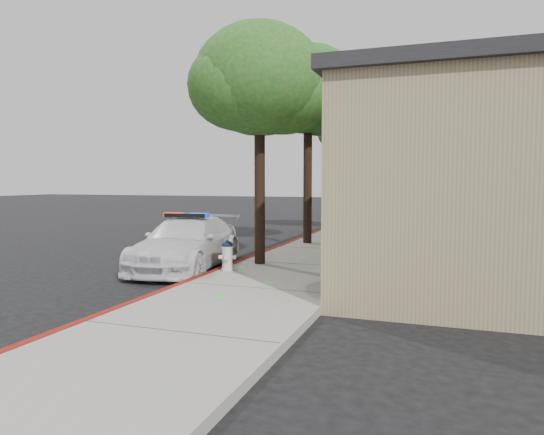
{
  "coord_description": "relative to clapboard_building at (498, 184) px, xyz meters",
  "views": [
    {
      "loc": [
        5.15,
        -8.93,
        2.22
      ],
      "look_at": [
        1.24,
        2.11,
        1.37
      ],
      "focal_mm": 32.92,
      "sensor_mm": 36.0,
      "label": 1
    }
  ],
  "objects": [
    {
      "name": "ground",
      "position": [
        -6.69,
        -9.0,
        -2.13
      ],
      "size": [
        120.0,
        120.0,
        0.0
      ],
      "primitive_type": "plane",
      "color": "black",
      "rests_on": "ground"
    },
    {
      "name": "sidewalk",
      "position": [
        -5.09,
        -6.0,
        -2.05
      ],
      "size": [
        3.2,
        60.0,
        0.15
      ],
      "primitive_type": "cube",
      "color": "gray",
      "rests_on": "ground"
    },
    {
      "name": "red_curb",
      "position": [
        -6.63,
        -6.0,
        -2.05
      ],
      "size": [
        0.14,
        60.0,
        0.16
      ],
      "primitive_type": "cube",
      "color": "maroon",
      "rests_on": "ground"
    },
    {
      "name": "clapboard_building",
      "position": [
        0.0,
        0.0,
        0.0
      ],
      "size": [
        7.3,
        20.89,
        4.24
      ],
      "color": "tan",
      "rests_on": "ground"
    },
    {
      "name": "police_car",
      "position": [
        -7.81,
        -6.76,
        -1.47
      ],
      "size": [
        2.35,
        4.67,
        1.42
      ],
      "rotation": [
        0.0,
        0.0,
        0.12
      ],
      "color": "white",
      "rests_on": "ground"
    },
    {
      "name": "fire_hydrant",
      "position": [
        -6.34,
        -7.48,
        -1.62
      ],
      "size": [
        0.41,
        0.36,
        0.71
      ],
      "rotation": [
        0.0,
        0.0,
        0.35
      ],
      "color": "white",
      "rests_on": "sidewalk"
    },
    {
      "name": "street_tree_near",
      "position": [
        -5.98,
        -6.28,
        2.47
      ],
      "size": [
        3.39,
        3.26,
        5.96
      ],
      "rotation": [
        0.0,
        0.0,
        0.04
      ],
      "color": "black",
      "rests_on": "sidewalk"
    },
    {
      "name": "street_tree_mid",
      "position": [
        -5.99,
        -1.75,
        2.98
      ],
      "size": [
        3.46,
        3.54,
        6.57
      ],
      "rotation": [
        0.0,
        0.0,
        0.24
      ],
      "color": "black",
      "rests_on": "sidewalk"
    },
    {
      "name": "street_tree_far",
      "position": [
        -5.45,
        3.93,
        2.38
      ],
      "size": [
        3.31,
        3.07,
        5.8
      ],
      "rotation": [
        0.0,
        0.0,
        -0.2
      ],
      "color": "black",
      "rests_on": "sidewalk"
    }
  ]
}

